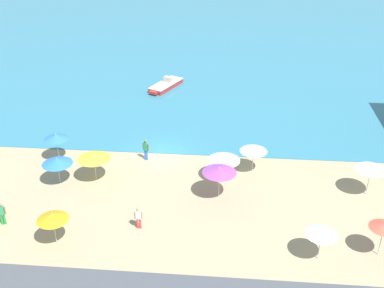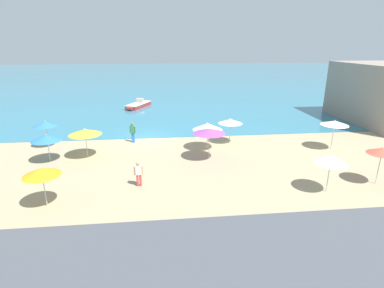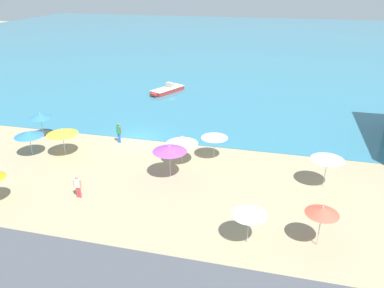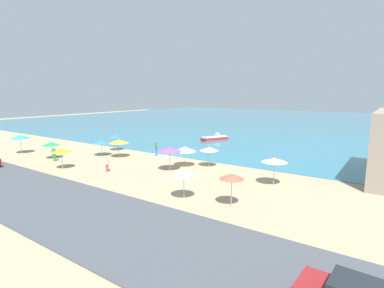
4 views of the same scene
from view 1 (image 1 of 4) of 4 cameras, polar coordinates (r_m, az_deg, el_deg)
name	(u,v)px [view 1 (image 1 of 4)]	position (r m, az deg, el deg)	size (l,w,h in m)	color
ground_plane	(163,154)	(40.23, -3.49, -1.16)	(160.00, 160.00, 0.00)	tan
sea	(205,7)	(91.92, 1.49, 15.92)	(150.00, 110.00, 0.05)	teal
beach_umbrella_0	(322,231)	(29.36, 15.15, -9.91)	(1.93, 1.93, 2.42)	#B2B2B7
beach_umbrella_1	(384,225)	(30.73, 21.85, -8.93)	(1.77, 1.77, 2.47)	#B2B2B7
beach_umbrella_2	(371,167)	(36.18, 20.48, -2.61)	(2.22, 2.22, 2.51)	#B2B2B7
beach_umbrella_3	(219,170)	(33.62, 3.27, -3.12)	(2.43, 2.43, 2.51)	#B2B2B7
beach_umbrella_4	(254,149)	(37.09, 7.32, -0.58)	(2.11, 2.11, 2.25)	#B2B2B7
beach_umbrella_6	(94,156)	(36.40, -11.55, -1.44)	(2.46, 2.46, 2.33)	#B2B2B7
beach_umbrella_7	(224,157)	(35.83, 3.78, -1.55)	(2.48, 2.48, 2.30)	#B2B2B7
beach_umbrella_8	(52,217)	(30.70, -16.22, -8.29)	(1.96, 1.96, 2.32)	#B2B2B7
beach_umbrella_9	(56,137)	(39.88, -15.83, 0.83)	(1.98, 1.98, 2.35)	#B2B2B7
beach_umbrella_10	(57,161)	(36.75, -15.70, -1.98)	(2.26, 2.26, 2.16)	#B2B2B7
bather_0	(146,149)	(38.98, -5.50, -0.55)	(0.54, 0.34, 1.82)	blue
bather_1	(138,217)	(31.57, -6.36, -8.56)	(0.57, 0.24, 1.62)	#D43E41
bather_2	(2,213)	(34.04, -21.64, -7.57)	(0.54, 0.33, 1.67)	green
skiff_nearshore	(166,85)	(53.43, -3.11, 7.00)	(3.47, 5.07, 1.12)	#AE2F2B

